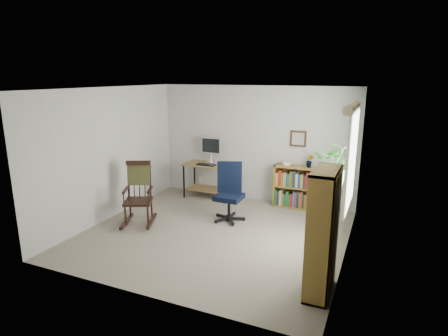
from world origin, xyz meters
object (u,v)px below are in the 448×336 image
at_px(desk, 209,181).
at_px(low_bookshelf, 294,187).
at_px(office_chair, 229,192).
at_px(tall_bookshelf, 323,233).
at_px(rocking_chair, 138,193).

bearing_deg(desk, low_bookshelf, 3.72).
relative_size(office_chair, tall_bookshelf, 0.69).
height_order(desk, low_bookshelf, low_bookshelf).
bearing_deg(desk, rocking_chair, -105.50).
relative_size(desk, low_bookshelf, 1.22).
distance_m(desk, tall_bookshelf, 4.00).
height_order(office_chair, rocking_chair, rocking_chair).
xyz_separation_m(desk, low_bookshelf, (1.84, 0.12, 0.05)).
relative_size(office_chair, low_bookshelf, 1.27).
bearing_deg(office_chair, low_bookshelf, 32.31).
height_order(low_bookshelf, tall_bookshelf, tall_bookshelf).
height_order(rocking_chair, low_bookshelf, rocking_chair).
height_order(desk, tall_bookshelf, tall_bookshelf).
bearing_deg(tall_bookshelf, rocking_chair, 164.37).
xyz_separation_m(desk, office_chair, (0.93, -1.06, 0.17)).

